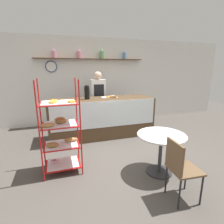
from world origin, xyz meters
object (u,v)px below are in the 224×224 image
object	(u,v)px
pastry_rack	(60,133)
donut_tray_counter	(111,97)
coffee_carafe	(87,92)
person_worker	(98,98)
cafe_table	(161,144)
cafe_chair	(180,165)

from	to	relation	value
pastry_rack	donut_tray_counter	bearing A→B (deg)	47.28
pastry_rack	donut_tray_counter	distance (m)	2.05
coffee_carafe	pastry_rack	bearing A→B (deg)	-116.90
pastry_rack	person_worker	xyz separation A→B (m)	(1.16, 2.05, 0.22)
coffee_carafe	donut_tray_counter	world-z (taller)	coffee_carafe
person_worker	cafe_table	size ratio (longest dim) A/B	2.09
pastry_rack	cafe_table	distance (m)	1.71
person_worker	cafe_chair	world-z (taller)	person_worker
cafe_chair	donut_tray_counter	bearing A→B (deg)	6.46
cafe_chair	pastry_rack	bearing A→B (deg)	54.67
cafe_table	pastry_rack	bearing A→B (deg)	160.07
pastry_rack	coffee_carafe	bearing A→B (deg)	63.10
cafe_table	coffee_carafe	bearing A→B (deg)	113.70
donut_tray_counter	cafe_table	bearing A→B (deg)	-83.76
cafe_chair	coffee_carafe	world-z (taller)	coffee_carafe
coffee_carafe	cafe_table	bearing A→B (deg)	-66.30
coffee_carafe	donut_tray_counter	size ratio (longest dim) A/B	0.83
pastry_rack	coffee_carafe	world-z (taller)	pastry_rack
pastry_rack	donut_tray_counter	xyz separation A→B (m)	(1.37, 1.49, 0.33)
coffee_carafe	donut_tray_counter	xyz separation A→B (m)	(0.65, 0.07, -0.15)
person_worker	donut_tray_counter	world-z (taller)	person_worker
cafe_chair	coffee_carafe	distance (m)	2.82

